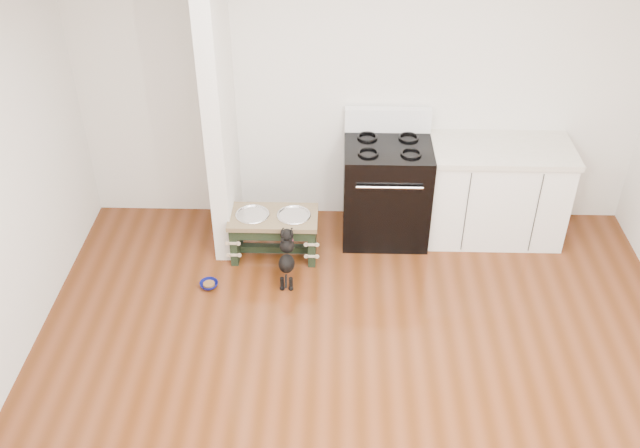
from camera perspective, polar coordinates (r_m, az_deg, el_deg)
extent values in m
plane|color=#4A230D|center=(5.08, 3.30, -15.11)|extent=(5.00, 5.00, 0.00)
plane|color=silver|center=(6.28, 3.26, 11.24)|extent=(5.00, 0.00, 5.00)
plane|color=white|center=(3.45, 4.85, 14.73)|extent=(5.00, 5.00, 0.00)
cube|color=silver|center=(5.99, -8.13, 9.71)|extent=(0.15, 0.80, 2.70)
cube|color=black|center=(6.41, 5.29, 2.64)|extent=(0.76, 0.65, 0.92)
cube|color=black|center=(6.19, 5.40, 0.62)|extent=(0.58, 0.02, 0.50)
cylinder|color=silver|center=(5.98, 5.59, 2.92)|extent=(0.56, 0.02, 0.02)
cube|color=white|center=(6.37, 5.45, 8.30)|extent=(0.76, 0.08, 0.22)
torus|color=black|center=(6.04, 3.89, 5.72)|extent=(0.18, 0.18, 0.02)
torus|color=black|center=(6.06, 7.30, 5.64)|extent=(0.18, 0.18, 0.02)
torus|color=black|center=(6.28, 3.81, 6.98)|extent=(0.18, 0.18, 0.02)
torus|color=black|center=(6.31, 7.11, 6.90)|extent=(0.18, 0.18, 0.02)
cube|color=white|center=(6.59, 13.81, 2.34)|extent=(1.20, 0.60, 0.86)
cube|color=beige|center=(6.36, 14.38, 5.78)|extent=(1.24, 0.64, 0.05)
cube|color=black|center=(6.59, 13.73, -1.66)|extent=(1.20, 0.06, 0.10)
cube|color=black|center=(6.32, -6.73, -0.98)|extent=(0.06, 0.37, 0.38)
cube|color=black|center=(6.26, -0.62, -1.09)|extent=(0.06, 0.37, 0.38)
cube|color=black|center=(6.06, -3.87, -0.90)|extent=(0.61, 0.03, 0.09)
cube|color=black|center=(6.36, -3.65, -1.95)|extent=(0.61, 0.06, 0.06)
cube|color=brown|center=(6.16, -3.76, 0.54)|extent=(0.77, 0.41, 0.04)
cylinder|color=silver|center=(6.18, -5.42, 0.58)|extent=(0.26, 0.26, 0.05)
cylinder|color=silver|center=(6.15, -2.10, 0.53)|extent=(0.26, 0.26, 0.05)
torus|color=silver|center=(6.16, -5.43, 0.77)|extent=(0.30, 0.30, 0.02)
torus|color=silver|center=(6.13, -2.11, 0.72)|extent=(0.30, 0.30, 0.02)
cylinder|color=black|center=(5.99, -3.05, -4.76)|extent=(0.03, 0.03, 0.12)
cylinder|color=black|center=(5.98, -2.34, -4.77)|extent=(0.03, 0.03, 0.12)
sphere|color=black|center=(6.01, -3.04, -5.15)|extent=(0.04, 0.04, 0.04)
sphere|color=black|center=(6.00, -2.34, -5.17)|extent=(0.04, 0.04, 0.04)
ellipsoid|color=black|center=(5.94, -2.69, -3.18)|extent=(0.13, 0.31, 0.28)
sphere|color=black|center=(5.95, -2.66, -1.75)|extent=(0.13, 0.13, 0.13)
sphere|color=black|center=(5.93, -2.65, -0.89)|extent=(0.11, 0.11, 0.11)
sphere|color=black|center=(6.00, -2.95, -0.47)|extent=(0.04, 0.04, 0.04)
sphere|color=black|center=(5.99, -2.27, -0.48)|extent=(0.04, 0.04, 0.04)
cylinder|color=black|center=(5.91, -2.74, -4.59)|extent=(0.02, 0.09, 0.10)
torus|color=#CD3C5E|center=(5.95, -2.65, -1.31)|extent=(0.10, 0.07, 0.10)
imported|color=#0D115F|center=(6.09, -8.87, -4.81)|extent=(0.16, 0.16, 0.05)
cylinder|color=#563818|center=(6.09, -8.88, -4.79)|extent=(0.10, 0.10, 0.02)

